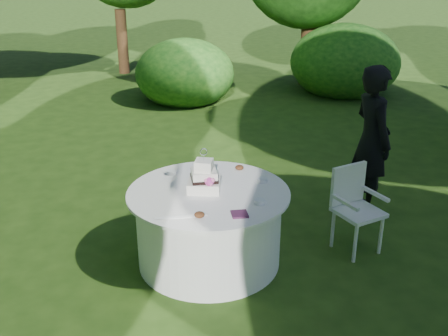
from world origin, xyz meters
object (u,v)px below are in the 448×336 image
at_px(guest, 372,141).
at_px(table, 209,226).
at_px(cake, 204,179).
at_px(chair, 354,202).
at_px(napkins, 240,214).

distance_m(guest, table, 2.22).
height_order(guest, table, guest).
relative_size(cake, chair, 0.47).
height_order(guest, chair, guest).
distance_m(napkins, chair, 1.44).
xyz_separation_m(napkins, cake, (-0.24, 0.57, 0.10)).
xyz_separation_m(guest, table, (-2.00, -0.84, -0.49)).
xyz_separation_m(cake, chair, (1.53, -0.00, -0.37)).
relative_size(guest, cake, 4.14).
bearing_deg(cake, guest, 21.41).
xyz_separation_m(napkins, table, (-0.20, 0.53, -0.39)).
bearing_deg(guest, napkins, 122.37).
distance_m(napkins, cake, 0.63).
relative_size(napkins, guest, 0.08).
bearing_deg(napkins, cake, 112.55).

